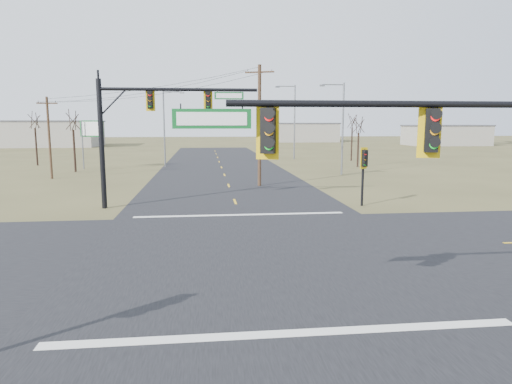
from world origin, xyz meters
TOP-DOWN VIEW (x-y plane):
  - ground at (0.00, 0.00)m, footprint 320.00×320.00m
  - road_ew at (0.00, 0.00)m, footprint 160.00×14.00m
  - road_ns at (0.00, 0.00)m, footprint 14.00×160.00m
  - stop_bar_near at (0.00, -7.50)m, footprint 12.00×0.40m
  - stop_bar_far at (0.00, 7.50)m, footprint 12.00×0.40m
  - mast_arm_near at (3.50, -7.50)m, footprint 10.33×0.59m
  - mast_arm_far at (-5.40, 10.68)m, footprint 9.70×0.40m
  - pedestal_signal_ne at (7.97, 9.52)m, footprint 0.67×0.59m
  - utility_pole_near at (2.57, 19.60)m, footprint 2.31×0.99m
  - utility_pole_far at (-16.43, 26.83)m, footprint 1.87×0.22m
  - highway_sign at (-14.67, 35.95)m, footprint 2.81×1.06m
  - streetlight_a at (11.71, 26.96)m, footprint 2.56×0.28m
  - streetlight_b at (10.89, 47.90)m, footprint 2.98×0.39m
  - streetlight_c at (-6.48, 37.33)m, footprint 2.53×0.33m
  - bare_tree_a at (-15.88, 32.91)m, footprint 3.77×3.77m
  - bare_tree_b at (-22.71, 41.35)m, footprint 3.20×3.20m
  - bare_tree_c at (16.28, 34.79)m, footprint 3.30×3.30m
  - bare_tree_d at (18.45, 43.81)m, footprint 3.24×3.24m
  - warehouse_left at (-40.00, 90.00)m, footprint 28.00×14.00m
  - warehouse_mid at (25.00, 110.00)m, footprint 20.00×12.00m
  - warehouse_right at (55.00, 85.00)m, footprint 18.00×10.00m

SIDE VIEW (x-z plane):
  - ground at x=0.00m, z-range 0.00..0.00m
  - road_ew at x=0.00m, z-range 0.00..0.02m
  - road_ns at x=0.00m, z-range 0.00..0.02m
  - stop_bar_near at x=0.00m, z-range 0.03..0.03m
  - stop_bar_far at x=0.00m, z-range 0.03..0.03m
  - warehouse_right at x=55.00m, z-range 0.00..4.50m
  - warehouse_mid at x=25.00m, z-range 0.00..5.00m
  - warehouse_left at x=-40.00m, z-range 0.00..5.50m
  - pedestal_signal_ne at x=7.97m, z-range 0.91..4.66m
  - highway_sign at x=-14.67m, z-range 1.19..6.72m
  - utility_pole_far at x=-16.43m, z-range 0.22..7.87m
  - mast_arm_near at x=3.50m, z-range 1.45..7.74m
  - streetlight_c at x=-6.48m, z-range 0.55..9.62m
  - bare_tree_c at x=16.28m, z-range 1.86..8.38m
  - utility_pole_near at x=2.57m, z-range 0.18..10.10m
  - streetlight_a at x=11.71m, z-range 0.56..9.77m
  - bare_tree_d at x=18.45m, z-range 2.10..8.99m
  - bare_tree_a at x=-15.88m, z-range 2.06..9.15m
  - mast_arm_far at x=-5.40m, z-range 1.70..9.56m
  - bare_tree_b at x=-22.71m, z-range 2.12..9.18m
  - streetlight_b at x=10.89m, z-range 0.66..11.32m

